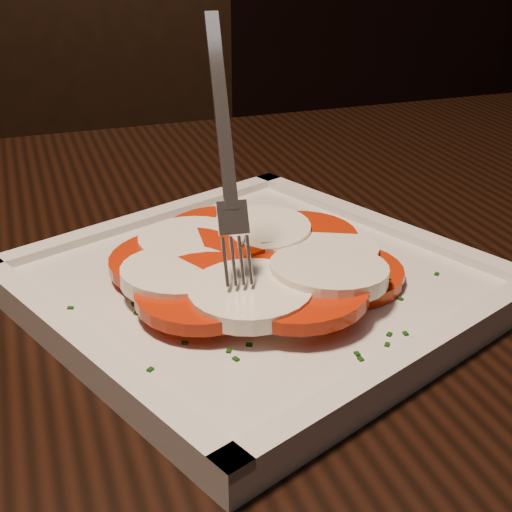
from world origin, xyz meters
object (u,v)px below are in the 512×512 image
object	(u,v)px
table	(174,409)
chair	(115,202)
plate	(256,287)
fork	(222,142)

from	to	relation	value
table	chair	distance (m)	0.74
plate	fork	bearing A→B (deg)	-170.71
table	chair	size ratio (longest dim) A/B	1.32
chair	plate	world-z (taller)	chair
table	fork	world-z (taller)	fork
table	chair	world-z (taller)	chair
chair	plate	xyz separation A→B (m)	(0.02, -0.75, 0.22)
fork	plate	bearing A→B (deg)	13.71
chair	fork	world-z (taller)	chair
table	plate	xyz separation A→B (m)	(0.05, -0.03, 0.11)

